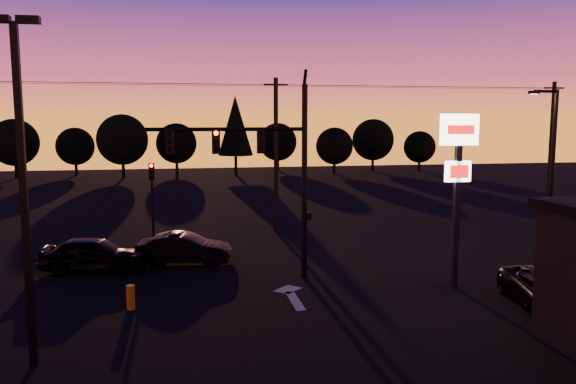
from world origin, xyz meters
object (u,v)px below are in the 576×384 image
at_px(bollard, 131,297).
at_px(suv_parked, 550,290).
at_px(streetlight, 551,165).
at_px(car_mid, 185,248).
at_px(traffic_signal_mast, 266,161).
at_px(parking_lot_light, 22,170).
at_px(secondary_signal, 152,191).
at_px(car_left, 94,254).
at_px(pylon_sign, 458,163).

xyz_separation_m(bollard, suv_parked, (14.37, -2.72, 0.25)).
height_order(streetlight, bollard, streetlight).
xyz_separation_m(bollard, car_mid, (1.90, 6.09, 0.27)).
height_order(traffic_signal_mast, parking_lot_light, parking_lot_light).
xyz_separation_m(secondary_signal, car_mid, (1.58, -4.23, -2.16)).
relative_size(parking_lot_light, suv_parked, 1.87).
bearing_deg(streetlight, bollard, -167.31).
xyz_separation_m(parking_lot_light, car_left, (0.20, 9.56, -4.50)).
xyz_separation_m(secondary_signal, pylon_sign, (12.00, -9.99, 2.05)).
bearing_deg(streetlight, car_mid, 174.20).
xyz_separation_m(parking_lot_light, suv_parked, (16.56, 1.45, -4.59)).
height_order(secondary_signal, suv_parked, secondary_signal).
bearing_deg(parking_lot_light, secondary_signal, 80.21).
distance_m(bollard, suv_parked, 14.63).
relative_size(pylon_sign, car_mid, 1.59).
xyz_separation_m(streetlight, suv_parked, (-4.85, -7.05, -3.74)).
bearing_deg(bollard, car_left, 110.22).
bearing_deg(suv_parked, car_mid, 156.87).
bearing_deg(parking_lot_light, streetlight, 21.65).
bearing_deg(secondary_signal, parking_lot_light, -99.79).
bearing_deg(car_mid, car_left, 111.13).
height_order(car_left, car_mid, car_left).
relative_size(parking_lot_light, streetlight, 1.14).
xyz_separation_m(pylon_sign, car_left, (-14.30, 5.06, -4.15)).
relative_size(bollard, car_left, 0.19).
distance_m(parking_lot_light, car_left, 10.57).
xyz_separation_m(traffic_signal_mast, car_mid, (-3.32, 3.27, -4.23)).
bearing_deg(parking_lot_light, bollard, 62.36).
height_order(parking_lot_light, suv_parked, parking_lot_light).
relative_size(secondary_signal, pylon_sign, 0.64).
bearing_deg(traffic_signal_mast, car_left, 160.41).
height_order(secondary_signal, streetlight, streetlight).
distance_m(bollard, car_left, 5.75).
distance_m(car_mid, suv_parked, 15.27).
xyz_separation_m(bollard, car_left, (-1.98, 5.39, 0.34)).
height_order(parking_lot_light, streetlight, parking_lot_light).
bearing_deg(traffic_signal_mast, car_mid, 135.44).
bearing_deg(traffic_signal_mast, secondary_signal, 123.19).
xyz_separation_m(parking_lot_light, bollard, (2.18, 4.17, -4.84)).
bearing_deg(bollard, secondary_signal, 88.25).
bearing_deg(car_left, car_mid, -69.48).
distance_m(traffic_signal_mast, bollard, 7.45).
bearing_deg(bollard, pylon_sign, 1.52).
relative_size(secondary_signal, streetlight, 0.54).
bearing_deg(secondary_signal, car_left, -115.01).
bearing_deg(streetlight, suv_parked, -124.53).
height_order(secondary_signal, pylon_sign, pylon_sign).
distance_m(traffic_signal_mast, parking_lot_light, 10.19).
distance_m(secondary_signal, car_left, 5.83).
distance_m(traffic_signal_mast, suv_parked, 11.52).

